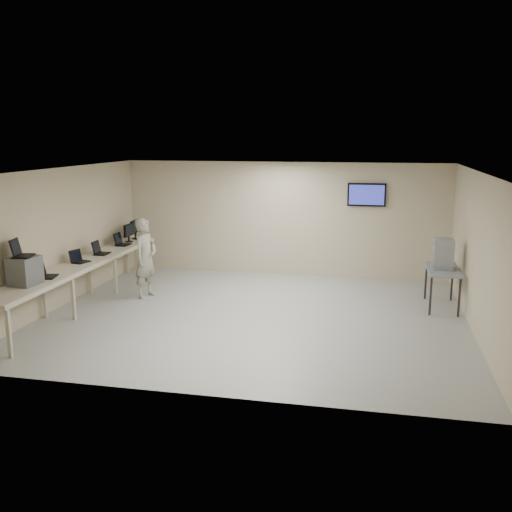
% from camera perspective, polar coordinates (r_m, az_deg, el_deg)
% --- Properties ---
extents(room, '(8.01, 7.01, 2.81)m').
position_cam_1_polar(room, '(10.79, 0.02, 1.19)').
color(room, '#9E9F90').
rests_on(room, ground).
extents(workbench, '(0.76, 6.00, 0.90)m').
position_cam_1_polar(workbench, '(12.11, -17.05, -0.96)').
color(workbench, beige).
rests_on(workbench, ground).
extents(equipment_box, '(0.46, 0.51, 0.49)m').
position_cam_1_polar(equipment_box, '(10.58, -22.12, -1.37)').
color(equipment_box, '#545B5F').
rests_on(equipment_box, workbench).
extents(laptop_on_box, '(0.40, 0.45, 0.31)m').
position_cam_1_polar(laptop_on_box, '(10.55, -22.53, 0.36)').
color(laptop_on_box, black).
rests_on(laptop_on_box, equipment_box).
extents(laptop_0, '(0.38, 0.42, 0.29)m').
position_cam_1_polar(laptop_0, '(11.04, -20.33, -1.62)').
color(laptop_0, black).
rests_on(laptop_0, workbench).
extents(laptop_1, '(0.35, 0.39, 0.26)m').
position_cam_1_polar(laptop_1, '(12.11, -17.32, -0.30)').
color(laptop_1, black).
rests_on(laptop_1, workbench).
extents(laptop_2, '(0.31, 0.38, 0.29)m').
position_cam_1_polar(laptop_2, '(12.83, -15.38, 0.51)').
color(laptop_2, black).
rests_on(laptop_2, workbench).
extents(laptop_3, '(0.31, 0.37, 0.29)m').
position_cam_1_polar(laptop_3, '(13.75, -13.34, 1.37)').
color(laptop_3, black).
rests_on(laptop_3, workbench).
extents(monitor_near, '(0.20, 0.44, 0.44)m').
position_cam_1_polar(monitor_near, '(14.10, -12.63, 2.44)').
color(monitor_near, black).
rests_on(monitor_near, workbench).
extents(monitor_far, '(0.21, 0.48, 0.48)m').
position_cam_1_polar(monitor_far, '(14.47, -11.97, 2.81)').
color(monitor_far, black).
rests_on(monitor_far, workbench).
extents(soldier, '(0.55, 0.70, 1.72)m').
position_cam_1_polar(soldier, '(12.41, -10.99, -0.20)').
color(soldier, gray).
rests_on(soldier, ground).
extents(side_table, '(0.63, 1.35, 0.81)m').
position_cam_1_polar(side_table, '(12.05, 18.19, -1.54)').
color(side_table, slate).
rests_on(side_table, ground).
extents(storage_bins, '(0.38, 0.43, 0.61)m').
position_cam_1_polar(storage_bins, '(11.97, 18.21, 0.22)').
color(storage_bins, '#9FA3A9').
rests_on(storage_bins, side_table).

